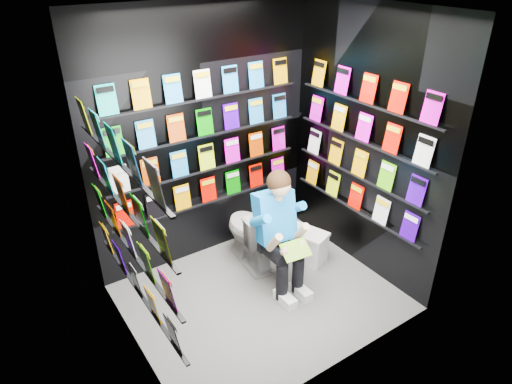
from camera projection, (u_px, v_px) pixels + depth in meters
floor at (261, 297)px, 4.40m from camera, size 2.40×2.40×0.00m
ceiling at (262, 9)px, 3.17m from camera, size 2.40×2.40×0.00m
wall_back at (204, 139)px, 4.52m from camera, size 2.40×0.04×2.60m
wall_front at (346, 231)px, 3.06m from camera, size 2.40×0.04×2.60m
wall_left at (121, 219)px, 3.20m from camera, size 0.04×2.00×2.60m
wall_right at (364, 146)px, 4.38m from camera, size 0.04×2.00×2.60m
comics_back at (206, 140)px, 4.49m from camera, size 2.10×0.06×1.37m
comics_left at (125, 217)px, 3.21m from camera, size 0.06×1.70×1.37m
comics_right at (362, 146)px, 4.36m from camera, size 0.06×1.70×1.37m
toilet at (251, 233)px, 4.73m from camera, size 0.50×0.79×0.73m
longbox at (306, 246)px, 4.87m from camera, size 0.36×0.48×0.32m
longbox_lid at (306, 233)px, 4.79m from camera, size 0.39×0.50×0.03m
reader at (273, 217)px, 4.27m from camera, size 0.57×0.77×1.33m
held_comic at (296, 250)px, 4.10m from camera, size 0.28×0.19×0.11m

